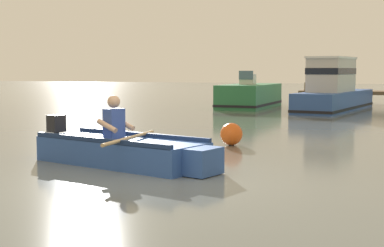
{
  "coord_description": "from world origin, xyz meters",
  "views": [
    {
      "loc": [
        3.31,
        -7.55,
        1.63
      ],
      "look_at": [
        -0.58,
        3.18,
        0.55
      ],
      "focal_mm": 53.42,
      "sensor_mm": 36.0,
      "label": 1
    }
  ],
  "objects": [
    {
      "name": "ground_plane",
      "position": [
        0.0,
        0.0,
        0.0
      ],
      "size": [
        120.0,
        120.0,
        0.0
      ],
      "primitive_type": "plane",
      "color": "slate"
    },
    {
      "name": "moored_boat_blue",
      "position": [
        0.88,
        15.69,
        0.78
      ],
      "size": [
        2.65,
        6.71,
        2.13
      ],
      "color": "#2D519E",
      "rests_on": "ground"
    },
    {
      "name": "rowboat_with_person",
      "position": [
        -1.1,
        1.16,
        0.25
      ],
      "size": [
        3.68,
        2.2,
        1.19
      ],
      "color": "#2D519E",
      "rests_on": "ground"
    },
    {
      "name": "moored_boat_green",
      "position": [
        -2.72,
        16.35,
        0.48
      ],
      "size": [
        1.94,
        4.53,
        1.58
      ],
      "color": "#287042",
      "rests_on": "ground"
    },
    {
      "name": "mooring_buoy",
      "position": [
        -0.06,
        4.24,
        0.24
      ],
      "size": [
        0.48,
        0.48,
        0.48
      ],
      "primitive_type": "sphere",
      "color": "#E55919",
      "rests_on": "ground"
    }
  ]
}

